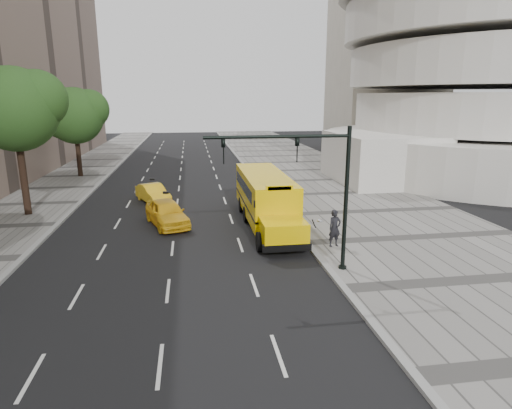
{
  "coord_description": "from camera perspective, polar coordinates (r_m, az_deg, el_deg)",
  "views": [
    {
      "loc": [
        0.11,
        -26.15,
        7.54
      ],
      "look_at": [
        3.5,
        -4.0,
        1.9
      ],
      "focal_mm": 30.0,
      "sensor_mm": 36.0,
      "label": 1
    }
  ],
  "objects": [
    {
      "name": "sidewalk_far",
      "position": [
        29.38,
        -30.59,
        -2.61
      ],
      "size": [
        6.0,
        140.0,
        0.15
      ],
      "primitive_type": "cube",
      "color": "gray",
      "rests_on": "ground"
    },
    {
      "name": "tree_c",
      "position": [
        44.11,
        -22.91,
        10.91
      ],
      "size": [
        5.88,
        5.23,
        8.46
      ],
      "color": "black",
      "rests_on": "ground"
    },
    {
      "name": "traffic_signal",
      "position": [
        18.05,
        7.83,
        2.98
      ],
      "size": [
        6.18,
        0.36,
        6.4
      ],
      "color": "black",
      "rests_on": "ground"
    },
    {
      "name": "curb_far",
      "position": [
        28.38,
        -24.98,
        -2.48
      ],
      "size": [
        0.3,
        140.0,
        0.15
      ],
      "primitive_type": "cube",
      "color": "gray",
      "rests_on": "ground"
    },
    {
      "name": "taxi_far",
      "position": [
        32.26,
        -13.57,
        1.44
      ],
      "size": [
        2.97,
        4.31,
        1.35
      ],
      "primitive_type": "imported",
      "rotation": [
        0.0,
        0.0,
        0.42
      ],
      "color": "yellow",
      "rests_on": "ground"
    },
    {
      "name": "curb_museum",
      "position": [
        27.83,
        3.85,
        -1.47
      ],
      "size": [
        0.3,
        140.0,
        0.15
      ],
      "primitive_type": "cube",
      "color": "gray",
      "rests_on": "ground"
    },
    {
      "name": "taxi_near",
      "position": [
        26.26,
        -11.81,
        -1.09
      ],
      "size": [
        3.21,
        4.96,
        1.57
      ],
      "primitive_type": "imported",
      "rotation": [
        0.0,
        0.0,
        0.32
      ],
      "color": "yellow",
      "rests_on": "ground"
    },
    {
      "name": "tree_b",
      "position": [
        30.65,
        -29.35,
        11.08
      ],
      "size": [
        5.83,
        5.18,
        9.4
      ],
      "color": "black",
      "rests_on": "ground"
    },
    {
      "name": "ground",
      "position": [
        27.22,
        -8.59,
        -2.12
      ],
      "size": [
        140.0,
        140.0,
        0.0
      ],
      "primitive_type": "plane",
      "color": "black",
      "rests_on": "ground"
    },
    {
      "name": "sidewalk_museum",
      "position": [
        29.68,
        15.23,
        -0.95
      ],
      "size": [
        12.0,
        140.0,
        0.15
      ],
      "primitive_type": "cube",
      "color": "gray",
      "rests_on": "ground"
    },
    {
      "name": "guggenheim",
      "position": [
        53.73,
        25.91,
        19.25
      ],
      "size": [
        33.2,
        42.2,
        35.0
      ],
      "color": "silver",
      "rests_on": "ground"
    },
    {
      "name": "school_bus",
      "position": [
        25.98,
        1.25,
        1.28
      ],
      "size": [
        2.96,
        11.56,
        3.19
      ],
      "color": "#FBCA00",
      "rests_on": "ground"
    },
    {
      "name": "pedestrian",
      "position": [
        21.99,
        10.45,
        -3.13
      ],
      "size": [
        0.79,
        0.62,
        1.91
      ],
      "primitive_type": "imported",
      "rotation": [
        0.0,
        0.0,
        0.26
      ],
      "color": "black",
      "rests_on": "sidewalk_museum"
    }
  ]
}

